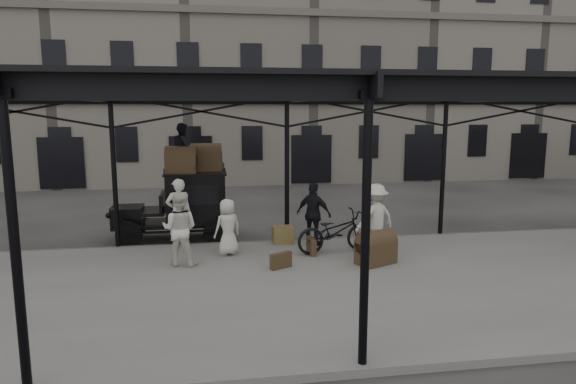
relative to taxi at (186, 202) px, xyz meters
The scene contains 18 objects.
ground 4.51m from the taxi, 45.28° to the right, with size 120.00×120.00×0.00m, color #383533.
platform 6.05m from the taxi, 58.98° to the right, with size 28.00×8.00×0.15m, color slate.
canopy 6.64m from the taxi, 57.54° to the right, with size 22.50×9.00×4.74m.
building_frontage 16.29m from the taxi, 78.40° to the left, with size 64.00×8.00×14.00m, color slate.
taxi is the anchor object (origin of this frame).
porter_left 1.30m from the taxi, 97.12° to the right, with size 0.73×0.48×2.00m, color silver.
porter_midleft 3.18m from the taxi, 90.70° to the right, with size 0.92×0.72×1.90m, color silver.
porter_centre 2.72m from the taxi, 63.54° to the right, with size 0.76×0.50×1.56m, color beige.
porter_official 4.17m from the taxi, 26.23° to the right, with size 1.10×0.46×1.87m, color black.
porter_right 5.96m from the taxi, 27.15° to the right, with size 1.24×0.71×1.92m, color beige.
bicycle 4.98m from the taxi, 32.48° to the right, with size 0.79×2.26×1.19m, color black.
porter_roof 1.74m from the taxi, 107.50° to the right, with size 0.74×0.58×1.52m, color black.
steamer_trunk_roof_near 1.35m from the taxi, 108.07° to the right, with size 0.94×0.57×0.69m, color #463720, non-canonical shape.
steamer_trunk_roof_far 1.51m from the taxi, 16.81° to the left, with size 0.98×0.60×0.72m, color #463720, non-canonical shape.
steamer_trunk_platform 6.33m from the taxi, 37.84° to the right, with size 0.99×0.60×0.72m, color #463720, non-canonical shape.
wicker_hamper 3.31m from the taxi, 26.43° to the right, with size 0.60×0.45×0.50m, color olive.
suitcase_upright 4.51m from the taxi, 38.16° to the right, with size 0.15×0.60×0.45m, color #463720.
suitcase_flat 4.67m from the taxi, 57.42° to the right, with size 0.60×0.15×0.40m, color #463720.
Camera 1 is at (-2.35, -13.13, 4.17)m, focal length 32.00 mm.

